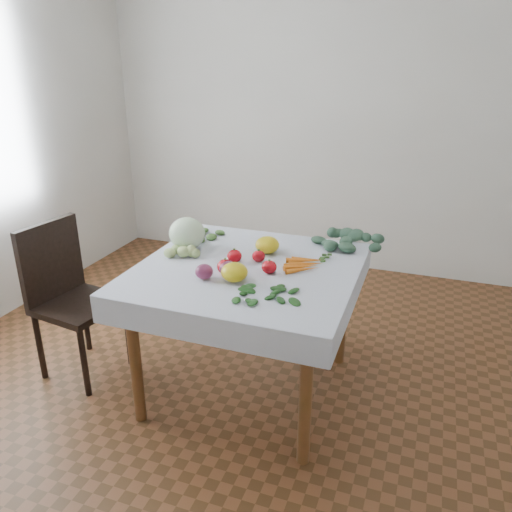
{
  "coord_description": "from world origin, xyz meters",
  "views": [
    {
      "loc": [
        0.85,
        -2.23,
        1.77
      ],
      "look_at": [
        0.04,
        0.0,
        0.82
      ],
      "focal_mm": 35.0,
      "sensor_mm": 36.0,
      "label": 1
    }
  ],
  "objects_px": {
    "heirloom_back": "(267,245)",
    "carrot_bunch": "(304,264)",
    "cabbage": "(187,233)",
    "chair": "(67,289)",
    "table": "(248,284)"
  },
  "relations": [
    {
      "from": "cabbage",
      "to": "heirloom_back",
      "type": "relative_size",
      "value": 1.51
    },
    {
      "from": "cabbage",
      "to": "carrot_bunch",
      "type": "relative_size",
      "value": 0.82
    },
    {
      "from": "cabbage",
      "to": "carrot_bunch",
      "type": "xyz_separation_m",
      "value": [
        0.69,
        -0.03,
        -0.08
      ]
    },
    {
      "from": "cabbage",
      "to": "carrot_bunch",
      "type": "height_order",
      "value": "cabbage"
    },
    {
      "from": "table",
      "to": "chair",
      "type": "relative_size",
      "value": 1.09
    },
    {
      "from": "heirloom_back",
      "to": "carrot_bunch",
      "type": "bearing_deg",
      "value": -26.73
    },
    {
      "from": "heirloom_back",
      "to": "carrot_bunch",
      "type": "xyz_separation_m",
      "value": [
        0.24,
        -0.12,
        -0.03
      ]
    },
    {
      "from": "carrot_bunch",
      "to": "heirloom_back",
      "type": "bearing_deg",
      "value": 153.27
    },
    {
      "from": "heirloom_back",
      "to": "table",
      "type": "bearing_deg",
      "value": -98.42
    },
    {
      "from": "table",
      "to": "chair",
      "type": "bearing_deg",
      "value": -171.55
    },
    {
      "from": "table",
      "to": "heirloom_back",
      "type": "bearing_deg",
      "value": 81.58
    },
    {
      "from": "table",
      "to": "cabbage",
      "type": "relative_size",
      "value": 4.97
    },
    {
      "from": "chair",
      "to": "carrot_bunch",
      "type": "bearing_deg",
      "value": 10.94
    },
    {
      "from": "table",
      "to": "carrot_bunch",
      "type": "xyz_separation_m",
      "value": [
        0.27,
        0.1,
        0.12
      ]
    },
    {
      "from": "table",
      "to": "heirloom_back",
      "type": "relative_size",
      "value": 7.49
    }
  ]
}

